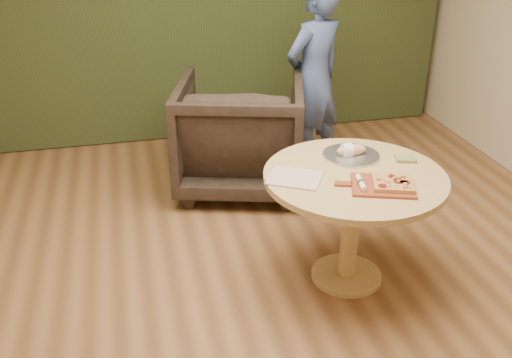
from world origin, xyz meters
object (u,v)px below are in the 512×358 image
object	(u,v)px
flatbread_pizza	(393,183)
bread_roll	(350,150)
cutlery_roll	(361,182)
person_standing	(314,79)
serving_tray	(351,155)
pizza_paddle	(381,186)
pedestal_table	(353,195)
armchair	(240,129)

from	to	relation	value
flatbread_pizza	bread_roll	distance (m)	0.45
cutlery_roll	person_standing	distance (m)	1.85
cutlery_roll	flatbread_pizza	bearing A→B (deg)	-1.61
person_standing	serving_tray	bearing A→B (deg)	53.48
pizza_paddle	bread_roll	bearing A→B (deg)	111.25
pedestal_table	person_standing	size ratio (longest dim) A/B	0.66
bread_roll	armchair	bearing A→B (deg)	110.87
pedestal_table	serving_tray	xyz separation A→B (m)	(0.07, 0.24, 0.15)
pizza_paddle	armchair	bearing A→B (deg)	125.28
pedestal_table	person_standing	bearing A→B (deg)	79.92
flatbread_pizza	armchair	bearing A→B (deg)	108.15
cutlery_roll	serving_tray	size ratio (longest dim) A/B	0.56
flatbread_pizza	person_standing	size ratio (longest dim) A/B	0.17
serving_tray	pizza_paddle	bearing A→B (deg)	-89.01
pizza_paddle	flatbread_pizza	world-z (taller)	flatbread_pizza
flatbread_pizza	serving_tray	xyz separation A→B (m)	(-0.07, 0.44, -0.02)
armchair	pedestal_table	bearing A→B (deg)	121.63
flatbread_pizza	armchair	size ratio (longest dim) A/B	0.27
cutlery_roll	pizza_paddle	bearing A→B (deg)	-0.79
person_standing	flatbread_pizza	bearing A→B (deg)	57.83
person_standing	armchair	bearing A→B (deg)	-9.58
armchair	serving_tray	bearing A→B (deg)	127.45
pizza_paddle	armchair	xyz separation A→B (m)	(-0.47, 1.62, -0.25)
bread_roll	armchair	world-z (taller)	armchair
pizza_paddle	bread_roll	world-z (taller)	bread_roll
pedestal_table	cutlery_roll	distance (m)	0.24
cutlery_roll	serving_tray	xyz separation A→B (m)	(0.10, 0.41, -0.02)
cutlery_roll	bread_roll	xyz separation A→B (m)	(0.10, 0.41, 0.01)
armchair	person_standing	size ratio (longest dim) A/B	0.62
cutlery_roll	bread_roll	size ratio (longest dim) A/B	1.03
flatbread_pizza	armchair	world-z (taller)	armchair
pedestal_table	flatbread_pizza	size ratio (longest dim) A/B	3.88
pizza_paddle	person_standing	size ratio (longest dim) A/B	0.29
cutlery_roll	armchair	bearing A→B (deg)	113.12
armchair	person_standing	bearing A→B (deg)	-145.86
bread_roll	person_standing	bearing A→B (deg)	80.64
pedestal_table	cutlery_roll	world-z (taller)	cutlery_roll
serving_tray	bread_roll	size ratio (longest dim) A/B	1.84
pizza_paddle	armchair	size ratio (longest dim) A/B	0.46
pizza_paddle	flatbread_pizza	xyz separation A→B (m)	(0.07, -0.02, 0.02)
serving_tray	person_standing	world-z (taller)	person_standing
serving_tray	armchair	xyz separation A→B (m)	(-0.46, 1.19, -0.25)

